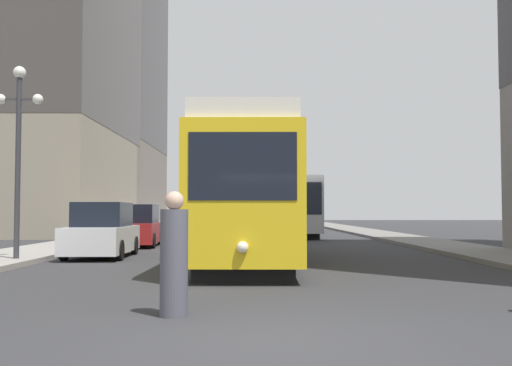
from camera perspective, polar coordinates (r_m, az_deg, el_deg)
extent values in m
plane|color=#303033|center=(7.40, 1.20, -14.55)|extent=(200.00, 200.00, 0.00)
cube|color=gray|center=(47.89, -9.76, -4.37)|extent=(2.94, 120.00, 0.15)
cube|color=gray|center=(47.96, 9.35, -4.37)|extent=(2.94, 120.00, 0.15)
cube|color=black|center=(18.46, -0.70, -6.86)|extent=(2.39, 11.21, 0.35)
cube|color=gold|center=(18.41, -0.70, -1.50)|extent=(2.79, 12.19, 3.10)
cube|color=black|center=(18.44, -0.69, 0.67)|extent=(2.81, 11.71, 1.08)
cube|color=silver|center=(18.53, -0.69, 3.98)|extent=(2.58, 11.94, 0.44)
cube|color=black|center=(12.39, -1.26, 1.58)|extent=(2.21, 0.11, 1.40)
sphere|color=#F2EACC|center=(12.31, -1.27, -6.04)|extent=(0.24, 0.24, 0.24)
cube|color=black|center=(37.92, 3.72, -4.71)|extent=(2.55, 10.97, 0.35)
cube|color=#B7B7BA|center=(37.90, 3.71, -2.10)|extent=(2.97, 11.93, 3.10)
cube|color=black|center=(37.91, 3.71, -1.28)|extent=(2.98, 11.46, 1.30)
cube|color=black|center=(32.01, 4.11, -1.44)|extent=(2.31, 0.16, 1.71)
cylinder|color=black|center=(25.75, -13.43, -5.28)|extent=(0.20, 0.65, 0.64)
cylinder|color=black|center=(28.33, -12.43, -5.05)|extent=(0.20, 0.65, 0.64)
cylinder|color=black|center=(25.48, -9.64, -5.34)|extent=(0.20, 0.65, 0.64)
cylinder|color=black|center=(28.09, -8.98, -5.10)|extent=(0.20, 0.65, 0.64)
cube|color=maroon|center=(26.89, -11.10, -4.59)|extent=(1.96, 4.31, 0.84)
cube|color=black|center=(26.98, -11.06, -2.85)|extent=(1.67, 2.39, 0.80)
cylinder|color=black|center=(19.78, -17.53, -6.04)|extent=(0.20, 0.64, 0.64)
cylinder|color=black|center=(22.40, -15.65, -5.66)|extent=(0.20, 0.64, 0.64)
cylinder|color=black|center=(19.39, -12.64, -6.17)|extent=(0.20, 0.64, 0.64)
cylinder|color=black|center=(22.06, -11.31, -5.75)|extent=(0.20, 0.64, 0.64)
cube|color=silver|center=(20.87, -14.24, -5.13)|extent=(1.90, 4.42, 0.84)
cube|color=black|center=(20.96, -14.15, -2.88)|extent=(1.64, 2.44, 0.80)
cylinder|color=#4C4C56|center=(8.98, -7.69, -7.41)|extent=(0.41, 0.41, 1.55)
sphere|color=tan|center=(8.95, -7.65, -1.66)|extent=(0.28, 0.28, 0.28)
cylinder|color=#333338|center=(19.17, -21.41, 1.36)|extent=(0.16, 0.16, 5.32)
sphere|color=white|center=(19.56, -21.27, 9.64)|extent=(0.36, 0.36, 0.36)
sphere|color=white|center=(19.61, -22.82, 7.25)|extent=(0.31, 0.31, 0.31)
sphere|color=white|center=(19.22, -19.76, 7.40)|extent=(0.31, 0.31, 0.31)
cube|color=#333338|center=(19.41, -21.31, 7.33)|extent=(1.10, 0.06, 0.06)
cube|color=gray|center=(45.87, -20.90, 12.91)|extent=(12.86, 17.38, 27.42)
cube|color=#494440|center=(46.25, -20.87, 14.54)|extent=(12.90, 17.42, 16.45)
cube|color=slate|center=(60.82, -14.66, 10.35)|extent=(10.99, 17.36, 30.28)
cube|color=#3D3838|center=(61.18, -14.64, 11.73)|extent=(11.03, 17.40, 18.17)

